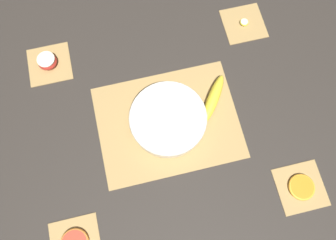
{
  "coord_description": "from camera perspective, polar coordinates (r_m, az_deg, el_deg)",
  "views": [
    {
      "loc": [
        -0.07,
        -0.3,
        1.04
      ],
      "look_at": [
        0.0,
        0.0,
        0.03
      ],
      "focal_mm": 35.0,
      "sensor_mm": 36.0,
      "label": 1
    }
  ],
  "objects": [
    {
      "name": "whole_banana",
      "position": [
        1.09,
        7.85,
        3.63
      ],
      "size": [
        0.13,
        0.17,
        0.04
      ],
      "color": "yellow",
      "rests_on": "bamboo_mat_center"
    },
    {
      "name": "coaster_mat_far_right",
      "position": [
        1.27,
        13.05,
        16.06
      ],
      "size": [
        0.15,
        0.15,
        0.01
      ],
      "color": "#A8844C",
      "rests_on": "ground_plane"
    },
    {
      "name": "bamboo_mat_center",
      "position": [
        1.08,
        0.0,
        -0.39
      ],
      "size": [
        0.46,
        0.35,
        0.01
      ],
      "color": "#A8844C",
      "rests_on": "ground_plane"
    },
    {
      "name": "ground_plane",
      "position": [
        1.08,
        0.0,
        -0.44
      ],
      "size": [
        6.0,
        6.0,
        0.0
      ],
      "primitive_type": "plane",
      "color": "#2D2823"
    },
    {
      "name": "banana_coin_single",
      "position": [
        1.26,
        13.12,
        16.24
      ],
      "size": [
        0.03,
        0.03,
        0.01
      ],
      "color": "#F4EABC",
      "rests_on": "coaster_mat_far_right"
    },
    {
      "name": "coaster_mat_far_left",
      "position": [
        1.23,
        -19.94,
        9.13
      ],
      "size": [
        0.15,
        0.15,
        0.01
      ],
      "color": "#A8844C",
      "rests_on": "ground_plane"
    },
    {
      "name": "fruit_salad_bowl",
      "position": [
        1.05,
        0.01,
        0.15
      ],
      "size": [
        0.25,
        0.25,
        0.06
      ],
      "color": "silver",
      "rests_on": "bamboo_mat_center"
    },
    {
      "name": "orange_slice_whole",
      "position": [
        1.11,
        22.26,
        -10.76
      ],
      "size": [
        0.08,
        0.08,
        0.01
      ],
      "color": "orange",
      "rests_on": "coaster_mat_near_right"
    },
    {
      "name": "coaster_mat_near_right",
      "position": [
        1.12,
        22.11,
        -10.81
      ],
      "size": [
        0.15,
        0.15,
        0.01
      ],
      "color": "#A8844C",
      "rests_on": "ground_plane"
    },
    {
      "name": "apple_half",
      "position": [
        1.21,
        -20.28,
        9.58
      ],
      "size": [
        0.07,
        0.07,
        0.04
      ],
      "color": "#B72D23",
      "rests_on": "coaster_mat_far_left"
    }
  ]
}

